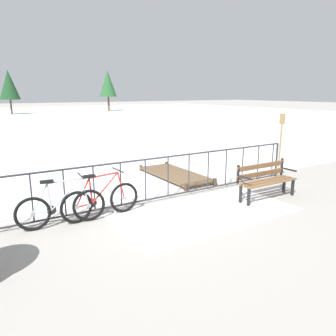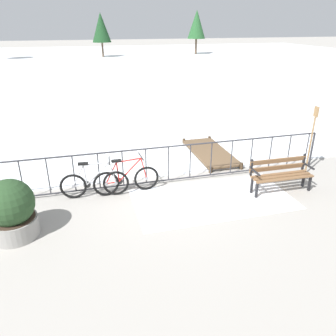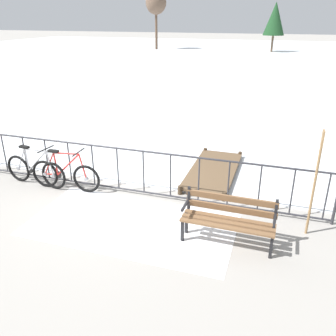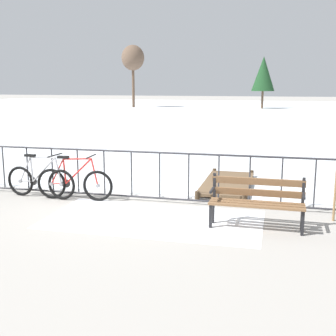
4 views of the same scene
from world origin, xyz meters
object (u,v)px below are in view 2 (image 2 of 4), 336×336
bicycle_near_railing (126,180)px  oar_upright (312,136)px  planter_with_shrub (11,210)px  bicycle_second (95,183)px  park_bench (280,172)px

bicycle_near_railing → oar_upright: (5.21, -0.20, 0.77)m
planter_with_shrub → oar_upright: (7.72, 1.08, 0.53)m
bicycle_near_railing → planter_with_shrub: (-2.51, -1.28, 0.24)m
planter_with_shrub → oar_upright: bearing=8.0°
bicycle_second → planter_with_shrub: (-1.71, -1.28, 0.24)m
bicycle_second → planter_with_shrub: size_ratio=1.36×
bicycle_second → park_bench: size_ratio=1.06×
bicycle_second → park_bench: 4.75m
bicycle_near_railing → park_bench: 3.97m
bicycle_near_railing → park_bench: (3.86, -0.91, 0.14)m
bicycle_near_railing → planter_with_shrub: planter_with_shrub is taller
bicycle_near_railing → oar_upright: bearing=-2.2°
planter_with_shrub → bicycle_second: bearing=36.7°
oar_upright → bicycle_second: bearing=178.1°
bicycle_second → planter_with_shrub: bearing=-143.3°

